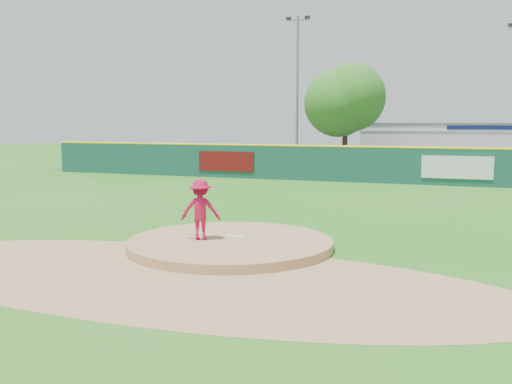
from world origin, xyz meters
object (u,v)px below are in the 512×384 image
(van, at_px, (308,164))
(playground_slide, at_px, (179,161))
(pitcher, at_px, (201,210))
(light_pole_left, at_px, (297,85))
(pool_building_grp, at_px, (469,145))
(deciduous_tree, at_px, (346,105))

(van, xyz_separation_m, playground_slide, (-9.41, 0.54, -0.05))
(pitcher, xyz_separation_m, playground_slide, (-12.19, 21.78, -0.37))
(van, bearing_deg, light_pole_left, 24.96)
(pitcher, bearing_deg, van, -100.46)
(pitcher, relative_size, pool_building_grp, 0.11)
(pitcher, distance_m, deciduous_tree, 25.55)
(playground_slide, relative_size, light_pole_left, 0.22)
(pitcher, xyz_separation_m, van, (-2.78, 21.24, -0.32))
(playground_slide, bearing_deg, deciduous_tree, 17.78)
(deciduous_tree, bearing_deg, pool_building_grp, 41.16)
(playground_slide, relative_size, deciduous_tree, 0.33)
(deciduous_tree, relative_size, light_pole_left, 0.67)
(pitcher, xyz_separation_m, pool_building_grp, (6.73, 32.27, 0.61))
(pool_building_grp, xyz_separation_m, light_pole_left, (-12.00, -4.99, 4.39))
(playground_slide, bearing_deg, pitcher, -60.77)
(pitcher, bearing_deg, light_pole_left, -96.98)
(pitcher, relative_size, van, 0.31)
(van, bearing_deg, pool_building_grp, -38.21)
(van, relative_size, light_pole_left, 0.47)
(van, height_order, light_pole_left, light_pole_left)
(playground_slide, xyz_separation_m, light_pole_left, (6.92, 5.50, 5.36))
(pool_building_grp, distance_m, playground_slide, 21.66)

